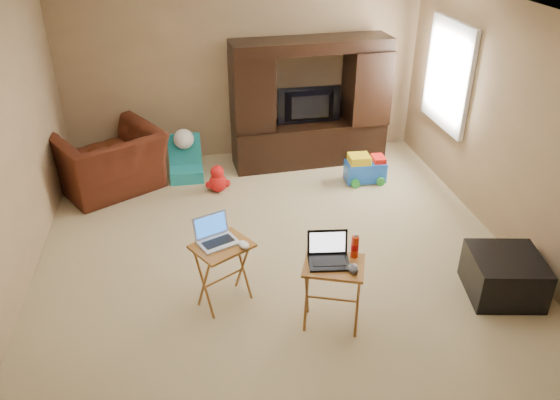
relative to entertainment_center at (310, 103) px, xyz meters
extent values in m
plane|color=beige|center=(-0.85, -2.27, -0.88)|extent=(5.50, 5.50, 0.00)
plane|color=silver|center=(-0.85, -2.27, 1.62)|extent=(5.50, 5.50, 0.00)
plane|color=tan|center=(-0.85, 0.48, 0.37)|extent=(5.00, 0.00, 5.00)
plane|color=tan|center=(-0.85, -5.02, 0.37)|extent=(5.00, 0.00, 5.00)
plane|color=tan|center=(-3.35, -2.27, 0.37)|extent=(0.00, 5.50, 5.50)
plane|color=tan|center=(1.65, -2.27, 0.37)|extent=(0.00, 5.50, 5.50)
plane|color=white|center=(1.63, -0.72, 0.52)|extent=(0.00, 1.20, 1.20)
cube|color=white|center=(1.61, -0.72, 0.52)|extent=(0.06, 1.14, 1.34)
cube|color=black|center=(0.00, 0.00, 0.00)|extent=(2.17, 0.67, 1.76)
imported|color=black|center=(0.00, -0.04, -0.04)|extent=(0.89, 0.15, 0.51)
imported|color=#4A1C0F|center=(-2.71, -0.39, -0.48)|extent=(1.61, 1.55, 0.80)
cube|color=black|center=(1.18, -3.26, -0.67)|extent=(0.76, 0.76, 0.42)
cube|color=#AA6C29|center=(-1.46, -2.92, -0.56)|extent=(0.63, 0.60, 0.65)
cube|color=#8E5B22|center=(-0.55, -3.40, -0.55)|extent=(0.62, 0.55, 0.66)
cube|color=silver|center=(-1.49, -2.89, -0.11)|extent=(0.42, 0.39, 0.24)
cube|color=black|center=(-0.59, -3.38, -0.10)|extent=(0.38, 0.32, 0.24)
ellipsoid|color=white|center=(-1.27, -2.99, -0.21)|extent=(0.12, 0.15, 0.05)
ellipsoid|color=#3A3A3E|center=(-0.42, -3.52, -0.19)|extent=(0.11, 0.15, 0.05)
cylinder|color=red|center=(-0.35, -3.32, -0.12)|extent=(0.07, 0.07, 0.20)
camera|label=1|loc=(-1.65, -7.01, 2.50)|focal=35.00mm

